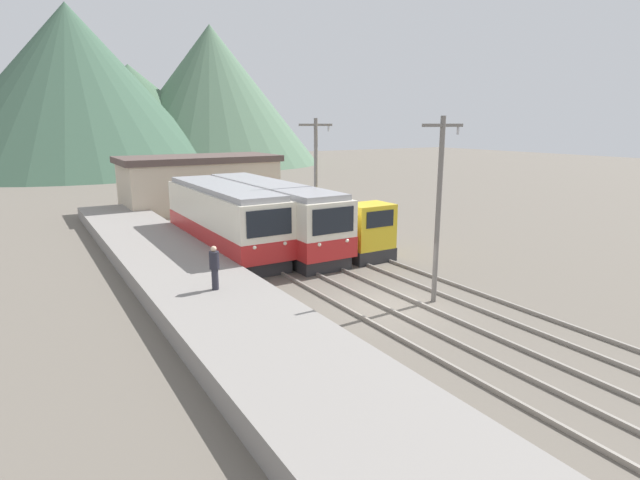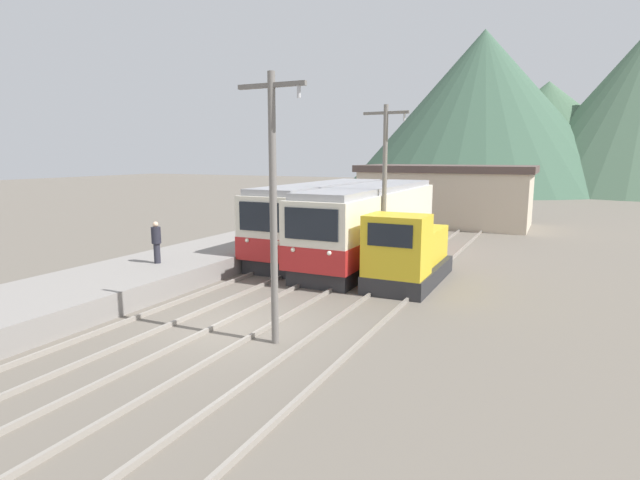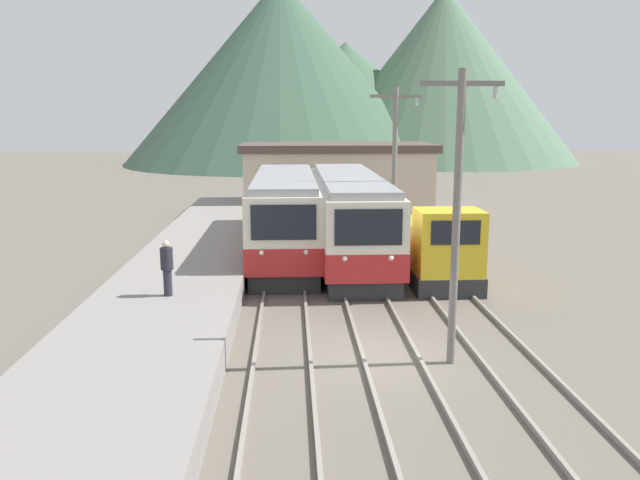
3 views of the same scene
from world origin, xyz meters
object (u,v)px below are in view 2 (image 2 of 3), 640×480
at_px(commuter_train_left, 323,222).
at_px(person_on_platform, 156,241).
at_px(shunting_locomotive, 408,255).
at_px(catenary_mast_near, 273,201).
at_px(catenary_mast_mid, 385,184).
at_px(commuter_train_center, 372,225).

xyz_separation_m(commuter_train_left, person_on_platform, (-3.52, -8.39, 0.01)).
relative_size(shunting_locomotive, person_on_platform, 3.28).
relative_size(shunting_locomotive, catenary_mast_near, 0.77).
xyz_separation_m(commuter_train_left, shunting_locomotive, (5.80, -4.09, -0.53)).
distance_m(commuter_train_left, shunting_locomotive, 7.12).
bearing_deg(shunting_locomotive, catenary_mast_near, -100.56).
distance_m(commuter_train_left, person_on_platform, 9.10).
xyz_separation_m(shunting_locomotive, catenary_mast_mid, (-1.49, 1.29, 2.77)).
height_order(catenary_mast_near, person_on_platform, catenary_mast_near).
bearing_deg(shunting_locomotive, catenary_mast_mid, 139.21).
bearing_deg(person_on_platform, commuter_train_left, 67.24).
xyz_separation_m(commuter_train_center, shunting_locomotive, (3.00, -3.97, -0.52)).
height_order(commuter_train_center, shunting_locomotive, commuter_train_center).
distance_m(shunting_locomotive, catenary_mast_mid, 3.40).
bearing_deg(commuter_train_center, shunting_locomotive, -52.91).
height_order(commuter_train_left, catenary_mast_near, catenary_mast_near).
distance_m(shunting_locomotive, person_on_platform, 10.28).
xyz_separation_m(catenary_mast_mid, person_on_platform, (-7.83, -5.59, -2.23)).
relative_size(commuter_train_center, catenary_mast_mid, 1.87).
xyz_separation_m(commuter_train_left, catenary_mast_mid, (4.31, -2.80, 2.24)).
height_order(commuter_train_left, commuter_train_center, commuter_train_left).
bearing_deg(catenary_mast_mid, person_on_platform, -144.48).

